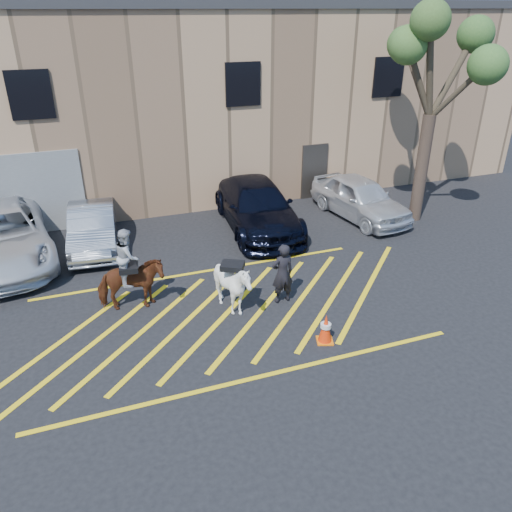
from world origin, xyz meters
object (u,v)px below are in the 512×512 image
object	(u,v)px
car_white_pickup	(0,235)
saddled_white	(233,286)
traffic_cone	(326,328)
handler	(283,274)
mounted_bay	(130,278)
tree	(439,54)
car_silver_sedan	(93,227)
car_white_suv	(360,198)
car_blue_suv	(257,206)

from	to	relation	value
car_white_pickup	saddled_white	bearing A→B (deg)	-49.86
car_white_pickup	traffic_cone	bearing A→B (deg)	-51.98
handler	mounted_bay	xyz separation A→B (m)	(-3.78, 0.97, 0.07)
traffic_cone	tree	distance (m)	10.20
car_silver_sedan	mounted_bay	distance (m)	4.35
car_white_suv	car_white_pickup	bearing A→B (deg)	169.19
car_white_pickup	car_white_suv	bearing A→B (deg)	-10.79
car_blue_suv	saddled_white	size ratio (longest dim) A/B	3.15
car_silver_sedan	traffic_cone	size ratio (longest dim) A/B	5.59
saddled_white	car_blue_suv	bearing A→B (deg)	63.73
traffic_cone	tree	size ratio (longest dim) A/B	0.10
mounted_bay	saddled_white	distance (m)	2.62
traffic_cone	car_white_suv	bearing A→B (deg)	54.19
handler	traffic_cone	distance (m)	2.08
saddled_white	tree	distance (m)	10.28
car_white_pickup	handler	xyz separation A→B (m)	(7.15, -5.18, 0.01)
car_blue_suv	traffic_cone	size ratio (longest dim) A/B	7.56
mounted_bay	handler	bearing A→B (deg)	-14.46
tree	traffic_cone	bearing A→B (deg)	-139.19
car_white_suv	saddled_white	world-z (taller)	car_white_suv
car_white_suv	tree	size ratio (longest dim) A/B	0.60
car_silver_sedan	saddled_white	world-z (taller)	saddled_white
car_white_suv	saddled_white	xyz separation A→B (m)	(-6.36, -4.59, -0.00)
car_white_pickup	saddled_white	size ratio (longest dim) A/B	3.41
traffic_cone	handler	bearing A→B (deg)	97.33
car_white_suv	saddled_white	distance (m)	7.85
handler	car_blue_suv	bearing A→B (deg)	-105.91
saddled_white	car_silver_sedan	bearing A→B (deg)	120.22
handler	tree	bearing A→B (deg)	-155.26
car_white_pickup	tree	world-z (taller)	tree
car_silver_sedan	car_white_suv	distance (m)	9.47
car_silver_sedan	car_blue_suv	bearing A→B (deg)	1.30
car_white_suv	car_silver_sedan	bearing A→B (deg)	167.83
car_white_pickup	mounted_bay	distance (m)	5.39
car_white_suv	tree	world-z (taller)	tree
tree	saddled_white	bearing A→B (deg)	-155.68
car_silver_sedan	saddled_white	bearing A→B (deg)	-55.10
car_white_pickup	car_white_suv	world-z (taller)	car_white_pickup
car_white_pickup	car_silver_sedan	world-z (taller)	car_white_pickup
car_silver_sedan	traffic_cone	world-z (taller)	car_silver_sedan
car_white_suv	traffic_cone	size ratio (longest dim) A/B	6.05
car_white_pickup	car_blue_suv	distance (m)	8.24
car_white_pickup	car_blue_suv	size ratio (longest dim) A/B	1.08
car_silver_sedan	mounted_bay	world-z (taller)	mounted_bay
saddled_white	handler	bearing A→B (deg)	1.27
saddled_white	traffic_cone	world-z (taller)	saddled_white
car_silver_sedan	car_blue_suv	world-z (taller)	car_blue_suv
car_silver_sedan	handler	bearing A→B (deg)	-45.11
car_white_pickup	tree	bearing A→B (deg)	-13.98
car_blue_suv	handler	bearing A→B (deg)	-97.88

